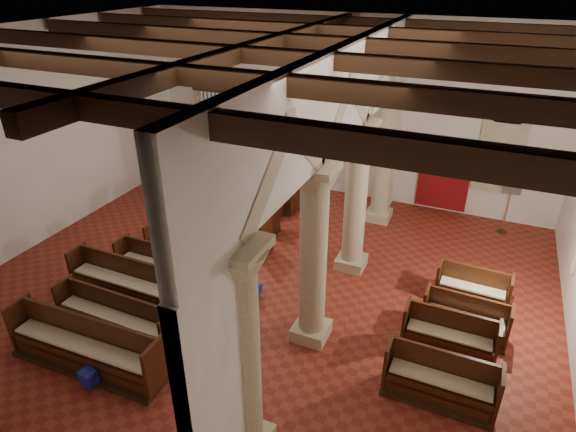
{
  "coord_description": "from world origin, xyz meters",
  "views": [
    {
      "loc": [
        4.61,
        -9.21,
        7.33
      ],
      "look_at": [
        0.37,
        0.5,
        1.74
      ],
      "focal_mm": 30.0,
      "sensor_mm": 36.0,
      "label": 1
    }
  ],
  "objects_px": {
    "pipe_organ": "(222,143)",
    "lectern": "(289,178)",
    "aisle_pew_0": "(439,385)",
    "nave_pew_0": "(87,352)",
    "processional_banner": "(507,209)"
  },
  "relations": [
    {
      "from": "pipe_organ",
      "to": "aisle_pew_0",
      "type": "bearing_deg",
      "value": -40.09
    },
    {
      "from": "lectern",
      "to": "nave_pew_0",
      "type": "distance_m",
      "value": 9.56
    },
    {
      "from": "pipe_organ",
      "to": "nave_pew_0",
      "type": "xyz_separation_m",
      "value": [
        2.48,
        -9.66,
        -0.99
      ]
    },
    {
      "from": "pipe_organ",
      "to": "nave_pew_0",
      "type": "bearing_deg",
      "value": -75.59
    },
    {
      "from": "lectern",
      "to": "aisle_pew_0",
      "type": "relative_size",
      "value": 0.57
    },
    {
      "from": "nave_pew_0",
      "to": "lectern",
      "type": "bearing_deg",
      "value": 86.49
    },
    {
      "from": "pipe_organ",
      "to": "lectern",
      "type": "relative_size",
      "value": 3.73
    },
    {
      "from": "aisle_pew_0",
      "to": "pipe_organ",
      "type": "bearing_deg",
      "value": 140.1
    },
    {
      "from": "nave_pew_0",
      "to": "processional_banner",
      "type": "bearing_deg",
      "value": 49.58
    },
    {
      "from": "lectern",
      "to": "nave_pew_0",
      "type": "bearing_deg",
      "value": -74.55
    },
    {
      "from": "processional_banner",
      "to": "aisle_pew_0",
      "type": "xyz_separation_m",
      "value": [
        -0.88,
        -7.38,
        -0.42
      ]
    },
    {
      "from": "processional_banner",
      "to": "lectern",
      "type": "bearing_deg",
      "value": 176.28
    },
    {
      "from": "processional_banner",
      "to": "nave_pew_0",
      "type": "relative_size",
      "value": 0.65
    },
    {
      "from": "lectern",
      "to": "aisle_pew_0",
      "type": "bearing_deg",
      "value": -32.82
    },
    {
      "from": "pipe_organ",
      "to": "processional_banner",
      "type": "height_order",
      "value": "pipe_organ"
    }
  ]
}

